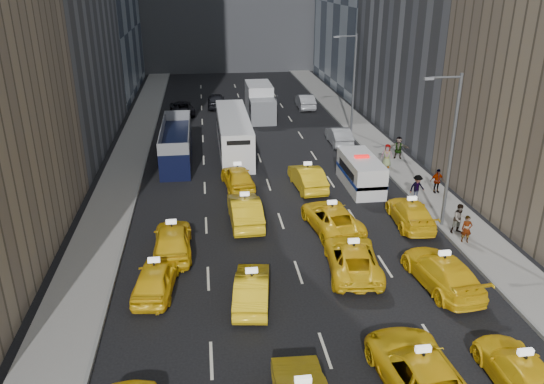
{
  "coord_description": "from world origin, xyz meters",
  "views": [
    {
      "loc": [
        -4.32,
        -14.63,
        13.85
      ],
      "look_at": [
        -0.57,
        13.82,
        2.0
      ],
      "focal_mm": 35.0,
      "sensor_mm": 36.0,
      "label": 1
    }
  ],
  "objects_px": {
    "double_decker": "(176,143)",
    "city_bus": "(234,134)",
    "pedestrian_0": "(467,229)",
    "nypd_van": "(361,173)",
    "box_truck": "(260,102)"
  },
  "relations": [
    {
      "from": "double_decker",
      "to": "city_bus",
      "type": "xyz_separation_m",
      "value": [
        4.66,
        1.78,
        0.11
      ]
    },
    {
      "from": "pedestrian_0",
      "to": "nypd_van",
      "type": "bearing_deg",
      "value": 124.96
    },
    {
      "from": "double_decker",
      "to": "nypd_van",
      "type": "bearing_deg",
      "value": -28.09
    },
    {
      "from": "double_decker",
      "to": "box_truck",
      "type": "bearing_deg",
      "value": 60.05
    },
    {
      "from": "double_decker",
      "to": "pedestrian_0",
      "type": "relative_size",
      "value": 6.33
    },
    {
      "from": "box_truck",
      "to": "pedestrian_0",
      "type": "distance_m",
      "value": 30.45
    },
    {
      "from": "double_decker",
      "to": "box_truck",
      "type": "relative_size",
      "value": 1.33
    },
    {
      "from": "nypd_van",
      "to": "pedestrian_0",
      "type": "xyz_separation_m",
      "value": [
        3.34,
        -9.01,
        -0.13
      ]
    },
    {
      "from": "nypd_van",
      "to": "city_bus",
      "type": "distance_m",
      "value": 12.44
    },
    {
      "from": "double_decker",
      "to": "pedestrian_0",
      "type": "bearing_deg",
      "value": -43.28
    },
    {
      "from": "nypd_van",
      "to": "pedestrian_0",
      "type": "bearing_deg",
      "value": -77.07
    },
    {
      "from": "nypd_van",
      "to": "double_decker",
      "type": "relative_size",
      "value": 0.58
    },
    {
      "from": "pedestrian_0",
      "to": "city_bus",
      "type": "bearing_deg",
      "value": 136.8
    },
    {
      "from": "city_bus",
      "to": "pedestrian_0",
      "type": "bearing_deg",
      "value": -61.72
    },
    {
      "from": "nypd_van",
      "to": "double_decker",
      "type": "distance_m",
      "value": 14.93
    }
  ]
}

